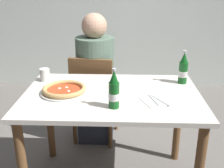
# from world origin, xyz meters

# --- Properties ---
(dining_table_main) EXTENTS (1.20, 0.80, 0.75)m
(dining_table_main) POSITION_xyz_m (0.00, 0.00, 0.64)
(dining_table_main) COLOR silver
(dining_table_main) RESTS_ON ground_plane
(chair_behind_table) EXTENTS (0.45, 0.45, 0.85)m
(chair_behind_table) POSITION_xyz_m (-0.19, 0.61, 0.48)
(chair_behind_table) COLOR brown
(chair_behind_table) RESTS_ON ground_plane
(diner_seated) EXTENTS (0.34, 0.34, 1.21)m
(diner_seated) POSITION_xyz_m (-0.18, 0.66, 0.58)
(diner_seated) COLOR #2D3342
(diner_seated) RESTS_ON ground_plane
(pizza_margherita_near) EXTENTS (0.32, 0.32, 0.04)m
(pizza_margherita_near) POSITION_xyz_m (-0.32, -0.00, 0.77)
(pizza_margherita_near) COLOR white
(pizza_margherita_near) RESTS_ON dining_table_main
(beer_bottle_left) EXTENTS (0.07, 0.07, 0.25)m
(beer_bottle_left) POSITION_xyz_m (0.52, 0.22, 0.85)
(beer_bottle_left) COLOR #14591E
(beer_bottle_left) RESTS_ON dining_table_main
(beer_bottle_center) EXTENTS (0.07, 0.07, 0.25)m
(beer_bottle_center) POSITION_xyz_m (0.02, -0.22, 0.85)
(beer_bottle_center) COLOR #14591E
(beer_bottle_center) RESTS_ON dining_table_main
(napkin_with_cutlery) EXTENTS (0.23, 0.23, 0.01)m
(napkin_with_cutlery) POSITION_xyz_m (0.29, -0.11, 0.75)
(napkin_with_cutlery) COLOR white
(napkin_with_cutlery) RESTS_ON dining_table_main
(paper_cup) EXTENTS (0.07, 0.07, 0.09)m
(paper_cup) POSITION_xyz_m (-0.52, 0.23, 0.80)
(paper_cup) COLOR white
(paper_cup) RESTS_ON dining_table_main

